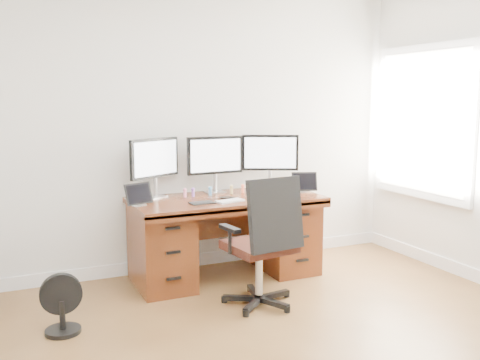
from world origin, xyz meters
name	(u,v)px	position (x,y,z in m)	size (l,w,h in m)	color
back_wall	(208,128)	(0.00, 2.25, 1.35)	(4.00, 0.10, 2.70)	silver
desk	(225,234)	(0.00, 1.83, 0.40)	(1.70, 0.80, 0.75)	#542510
office_chair	(263,264)	(-0.01, 1.05, 0.34)	(0.62, 0.62, 1.05)	black
floor_fan	(62,305)	(-1.50, 1.19, 0.21)	(0.29, 0.25, 0.43)	black
monitor_left	(155,160)	(-0.58, 2.07, 1.09)	(0.50, 0.29, 0.53)	silver
monitor_center	(215,157)	(0.00, 2.07, 1.09)	(0.55, 0.15, 0.53)	silver
monitor_right	(270,155)	(0.58, 2.07, 1.09)	(0.51, 0.27, 0.53)	silver
tablet_left	(139,196)	(-0.81, 1.75, 0.84)	(0.25, 0.14, 0.19)	silver
tablet_right	(305,183)	(0.79, 1.75, 0.84)	(0.25, 0.15, 0.19)	silver
keyboard	(230,201)	(-0.05, 1.60, 0.76)	(0.25, 0.11, 0.01)	silver
trackpad	(260,199)	(0.24, 1.60, 0.76)	(0.12, 0.12, 0.01)	#B8BBC0
drawing_tablet	(202,203)	(-0.30, 1.62, 0.76)	(0.20, 0.13, 0.01)	black
phone	(227,198)	(-0.01, 1.76, 0.76)	(0.12, 0.06, 0.01)	black
figurine_pink	(185,192)	(-0.34, 1.95, 0.80)	(0.03, 0.03, 0.08)	pink
figurine_purple	(193,192)	(-0.26, 1.95, 0.80)	(0.03, 0.03, 0.08)	#955FCE
figurine_blue	(210,190)	(-0.10, 1.95, 0.80)	(0.03, 0.03, 0.08)	#519EDF
figurine_yellow	(231,189)	(0.11, 1.95, 0.80)	(0.03, 0.03, 0.08)	#D0BB6D
figurine_orange	(243,188)	(0.23, 1.95, 0.80)	(0.03, 0.03, 0.08)	#FF774F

